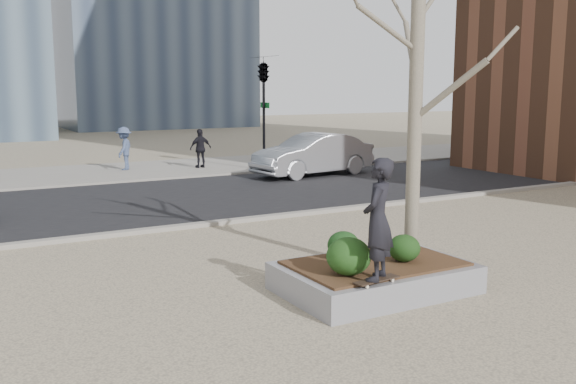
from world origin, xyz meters
TOP-DOWN VIEW (x-y plane):
  - ground at (0.00, 0.00)m, footprint 120.00×120.00m
  - street at (0.00, 10.00)m, footprint 60.00×8.00m
  - far_sidewalk at (0.00, 17.00)m, footprint 60.00×6.00m
  - planter at (1.00, 0.00)m, footprint 3.00×2.00m
  - planter_mulch at (1.00, 0.00)m, footprint 2.70×1.70m
  - sycamore_tree at (2.00, 0.30)m, footprint 2.80×2.80m
  - shrub_left at (0.21, -0.38)m, footprint 0.68×0.68m
  - shrub_middle at (0.67, 0.44)m, footprint 0.54×0.54m
  - shrub_right at (1.43, -0.20)m, footprint 0.52×0.52m
  - skateboard at (0.38, -0.86)m, footprint 0.80×0.30m
  - skateboarder at (0.38, -0.86)m, footprint 0.78×0.74m
  - car_silver at (7.39, 12.31)m, footprint 4.92×2.23m
  - car_third at (17.34, 12.62)m, footprint 4.37×2.41m
  - pedestrian_b at (1.64, 17.37)m, footprint 1.13×1.28m
  - pedestrian_c at (4.56, 16.53)m, footprint 0.96×0.45m
  - traffic_light_far at (6.50, 14.60)m, footprint 0.60×2.48m

SIDE VIEW (x-z plane):
  - ground at x=0.00m, z-range 0.00..0.00m
  - street at x=0.00m, z-range 0.00..0.02m
  - far_sidewalk at x=0.00m, z-range 0.00..0.02m
  - planter at x=1.00m, z-range 0.00..0.45m
  - planter_mulch at x=1.00m, z-range 0.45..0.49m
  - skateboard at x=0.38m, z-range 0.45..0.53m
  - car_third at x=17.34m, z-range 0.02..1.22m
  - shrub_right at x=1.43m, z-range 0.49..0.93m
  - shrub_middle at x=0.67m, z-range 0.49..0.95m
  - shrub_left at x=0.21m, z-range 0.49..1.07m
  - car_silver at x=7.39m, z-range 0.02..1.59m
  - pedestrian_c at x=4.56m, z-range 0.02..1.62m
  - pedestrian_b at x=1.64m, z-range 0.02..1.74m
  - skateboarder at x=0.38m, z-range 0.52..2.31m
  - traffic_light_far at x=6.50m, z-range 0.00..4.50m
  - sycamore_tree at x=2.00m, z-range 0.49..7.09m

